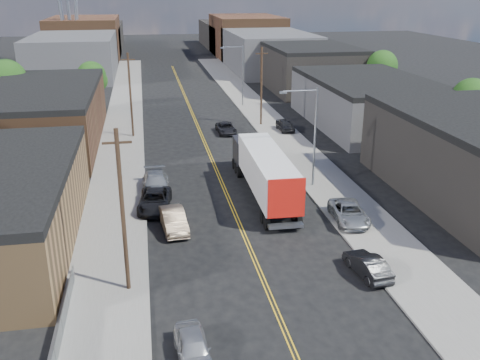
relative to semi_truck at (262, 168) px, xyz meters
name	(u,v)px	position (x,y,z in m)	size (l,w,h in m)	color
ground	(190,108)	(-3.07, 36.01, -2.42)	(260.00, 260.00, 0.00)	black
centerline	(201,134)	(-3.07, 21.01, -2.42)	(0.32, 120.00, 0.01)	gold
sidewalk_left	(122,137)	(-12.57, 21.01, -2.35)	(5.00, 140.00, 0.15)	slate
sidewalk_right	(276,130)	(6.43, 21.01, -2.35)	(5.00, 140.00, 0.15)	slate
warehouse_brown	(44,115)	(-21.07, 20.01, 0.88)	(12.00, 26.00, 6.60)	#513420
industrial_right_b	(368,101)	(18.93, 22.01, 0.63)	(14.00, 24.00, 6.10)	#3E3E40
industrial_right_c	(309,67)	(18.93, 48.01, 1.38)	(14.00, 22.00, 7.60)	black
skyline_left_a	(74,55)	(-23.07, 71.01, 1.58)	(16.00, 30.00, 8.00)	#3E3E40
skyline_right_a	(268,51)	(16.93, 71.01, 1.58)	(16.00, 30.00, 8.00)	#3E3E40
skyline_left_b	(85,39)	(-23.07, 96.01, 2.58)	(16.00, 26.00, 10.00)	#513420
skyline_right_b	(246,36)	(16.93, 96.01, 2.58)	(16.00, 26.00, 10.00)	#513420
skyline_left_c	(92,38)	(-23.07, 116.01, 1.08)	(16.00, 40.00, 7.00)	black
skyline_right_c	(233,35)	(16.93, 116.01, 1.08)	(16.00, 40.00, 7.00)	black
streetlight_near	(311,130)	(4.53, 1.01, 2.90)	(3.39, 0.25, 9.00)	gray
streetlight_far	(240,71)	(4.53, 36.01, 2.90)	(3.39, 0.25, 9.00)	gray
utility_pole_left_near	(123,212)	(-11.27, -13.99, 2.71)	(1.60, 0.26, 10.00)	black
utility_pole_left_far	(130,95)	(-11.27, 21.01, 2.71)	(1.60, 0.26, 10.00)	black
utility_pole_right	(261,86)	(5.13, 24.01, 2.71)	(1.60, 0.26, 10.00)	black
chainlink_fence	(55,357)	(-14.57, -20.49, -1.77)	(0.05, 16.00, 1.22)	slate
tree_left_mid	(8,82)	(-27.01, 31.01, 3.06)	(5.10, 5.04, 8.37)	black
tree_left_far	(92,78)	(-17.01, 38.01, 2.14)	(4.35, 4.20, 6.97)	black
tree_right_near	(471,101)	(26.99, 12.01, 2.45)	(4.60, 4.48, 7.44)	black
tree_right_far	(382,68)	(26.99, 36.01, 2.75)	(4.85, 4.76, 7.91)	black
semi_truck	(262,168)	(0.00, 0.00, 0.00)	(2.98, 16.27, 4.26)	silver
car_left_a	(193,348)	(-8.07, -21.03, -1.74)	(1.62, 4.02, 1.37)	#AAADB0
car_left_b	(174,220)	(-8.07, -5.99, -1.65)	(1.65, 4.73, 1.56)	#89725A
car_left_c	(155,200)	(-9.34, -1.76, -1.66)	(2.53, 5.48, 1.52)	black
car_left_d	(156,184)	(-9.14, 2.01, -1.60)	(2.31, 5.69, 1.65)	#9B9EA0
car_right_oncoming	(367,265)	(3.52, -14.81, -1.74)	(1.45, 4.15, 1.37)	black
car_right_lot_a	(349,213)	(5.24, -7.13, -1.57)	(2.34, 5.08, 1.41)	#9C9FA1
car_right_lot_c	(285,125)	(7.39, 20.21, -1.58)	(1.64, 4.07, 1.39)	black
car_ahead_truck	(226,128)	(0.01, 20.80, -1.79)	(2.11, 4.58, 1.27)	black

